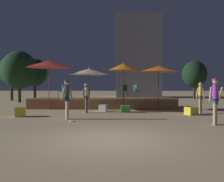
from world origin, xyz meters
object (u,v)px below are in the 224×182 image
object	(u,v)px
background_tree_1	(12,71)
person_3	(215,98)
background_tree_3	(194,74)
cube_seat_2	(103,108)
person_2	(86,96)
background_tree_0	(35,72)
patio_umbrella_3	(159,69)
patio_umbrella_1	(123,67)
patio_umbrella_2	(89,72)
bistro_chair_0	(136,90)
bistro_chair_2	(62,90)
person_0	(200,96)
background_tree_2	(19,70)
patio_umbrella_0	(49,64)
cube_seat_3	(125,109)
bistro_chair_1	(125,90)
cube_seat_1	(20,112)
cube_seat_0	(191,111)
person_4	(67,97)
frisbee_disc	(72,121)

from	to	relation	value
background_tree_1	person_3	bearing A→B (deg)	-46.27
background_tree_3	cube_seat_2	bearing A→B (deg)	-125.41
person_2	background_tree_0	bearing A→B (deg)	18.39
patio_umbrella_3	cube_seat_2	world-z (taller)	patio_umbrella_3
patio_umbrella_1	patio_umbrella_2	world-z (taller)	patio_umbrella_1
patio_umbrella_3	bistro_chair_0	world-z (taller)	patio_umbrella_3
bistro_chair_0	bistro_chair_2	distance (m)	5.31
person_0	bistro_chair_2	xyz separation A→B (m)	(-8.65, 3.09, 0.32)
person_0	background_tree_2	world-z (taller)	background_tree_2
patio_umbrella_0	background_tree_0	size ratio (longest dim) A/B	0.77
cube_seat_2	background_tree_2	distance (m)	11.68
bistro_chair_0	patio_umbrella_2	bearing A→B (deg)	82.82
cube_seat_3	bistro_chair_1	bearing A→B (deg)	88.29
person_3	bistro_chair_2	xyz separation A→B (m)	(-7.83, 7.27, 0.19)
patio_umbrella_2	person_2	distance (m)	2.18
cube_seat_1	person_3	xyz separation A→B (m)	(8.94, -2.55, 0.85)
patio_umbrella_3	background_tree_0	bearing A→B (deg)	140.72
patio_umbrella_1	person_2	xyz separation A→B (m)	(-2.21, -1.73, -1.83)
bistro_chair_2	background_tree_0	bearing A→B (deg)	-178.75
patio_umbrella_3	background_tree_1	world-z (taller)	background_tree_1
patio_umbrella_2	cube_seat_0	size ratio (longest dim) A/B	3.85
bistro_chair_0	person_0	bearing A→B (deg)	-178.01
patio_umbrella_0	bistro_chair_2	world-z (taller)	patio_umbrella_0
background_tree_1	cube_seat_3	bearing A→B (deg)	-43.26
bistro_chair_1	background_tree_0	bearing A→B (deg)	126.77
person_0	person_4	world-z (taller)	person_4
patio_umbrella_3	person_3	xyz separation A→B (m)	(1.31, -5.75, -1.53)
cube_seat_3	background_tree_0	xyz separation A→B (m)	(-8.66, 9.79, 2.67)
bistro_chair_0	background_tree_2	bearing A→B (deg)	24.29
patio_umbrella_2	background_tree_1	size ratio (longest dim) A/B	0.60
cube_seat_2	cube_seat_3	xyz separation A→B (m)	(1.37, -0.37, -0.01)
cube_seat_0	cube_seat_2	size ratio (longest dim) A/B	1.31
cube_seat_3	person_0	bearing A→B (deg)	-8.16
cube_seat_1	background_tree_2	size ratio (longest dim) A/B	0.13
cube_seat_0	person_3	bearing A→B (deg)	-91.29
person_4	bistro_chair_1	distance (m)	6.79
background_tree_0	background_tree_2	world-z (taller)	background_tree_2
patio_umbrella_0	patio_umbrella_1	world-z (taller)	patio_umbrella_0
bistro_chair_0	background_tree_2	distance (m)	11.75
patio_umbrella_3	person_2	xyz separation A→B (m)	(-4.44, -1.43, -1.68)
person_0	bistro_chair_0	world-z (taller)	person_0
person_4	bistro_chair_0	size ratio (longest dim) A/B	2.05
patio_umbrella_0	background_tree_1	distance (m)	11.27
person_2	person_4	bearing A→B (deg)	154.15
bistro_chair_0	cube_seat_3	bearing A→B (deg)	124.15
person_0	bistro_chair_1	xyz separation A→B (m)	(-4.18, 3.53, 0.32)
person_4	bistro_chair_1	world-z (taller)	person_4
background_tree_0	background_tree_3	distance (m)	17.94
person_0	bistro_chair_2	size ratio (longest dim) A/B	1.97
person_0	frisbee_disc	world-z (taller)	person_0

